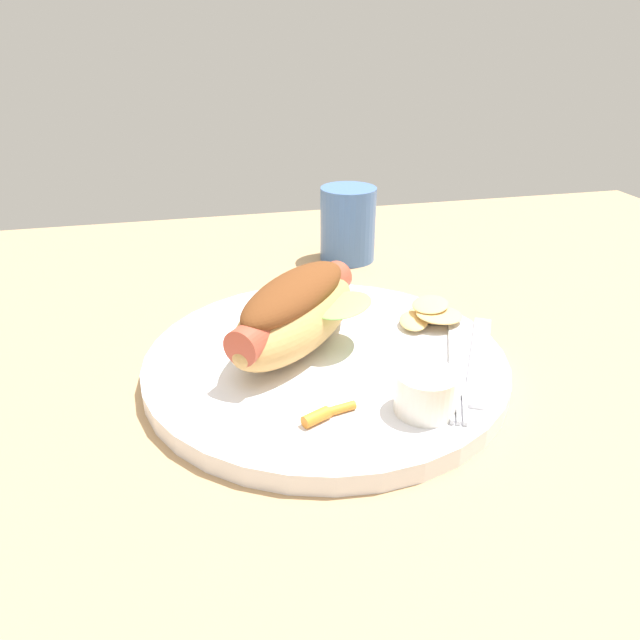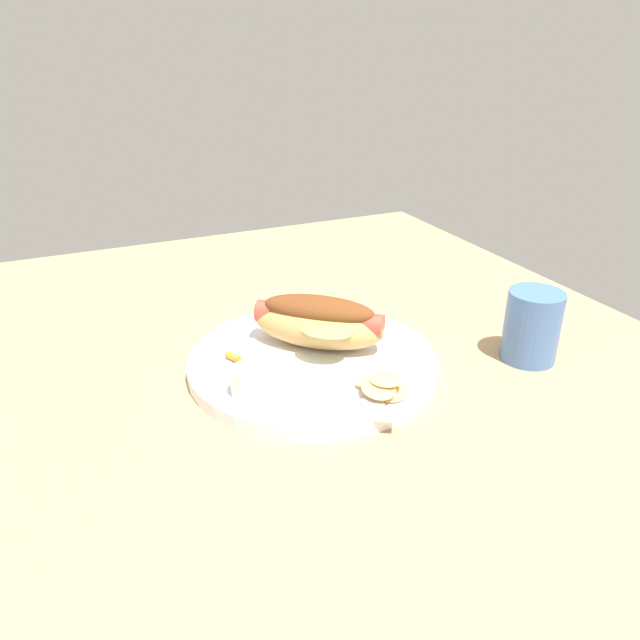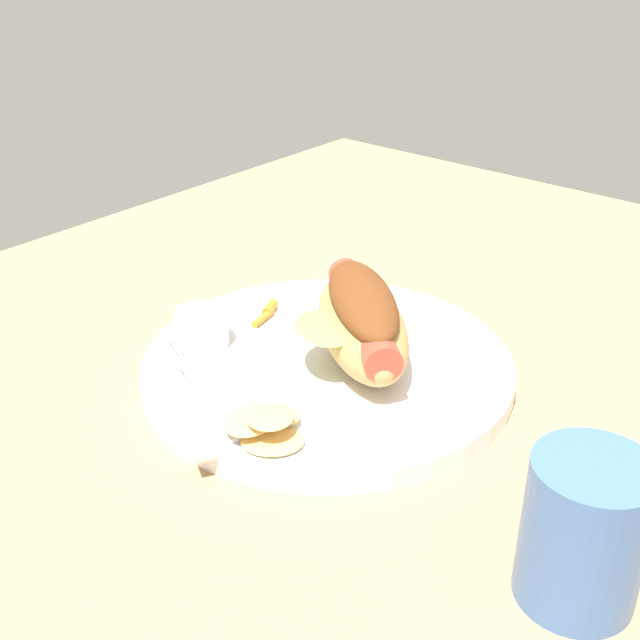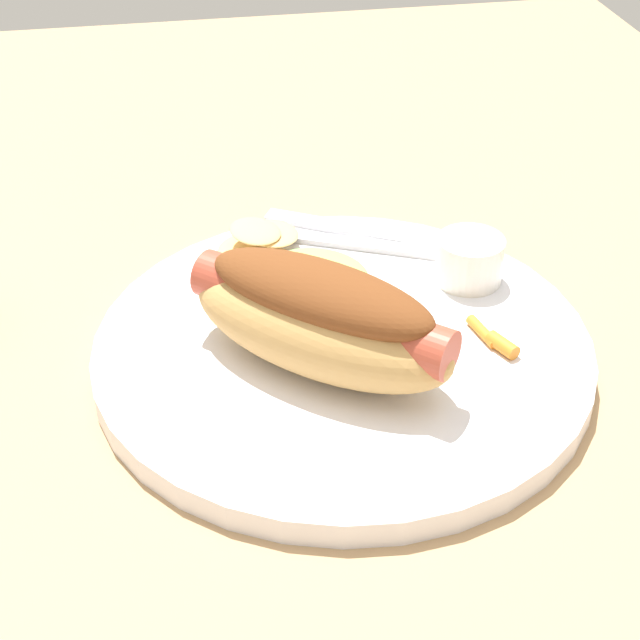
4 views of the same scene
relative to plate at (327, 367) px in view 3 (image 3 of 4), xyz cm
name	(u,v)px [view 3 (image 3 of 4)]	position (x,y,z in cm)	size (l,w,h in cm)	color
ground_plane	(312,413)	(-3.90, -1.75, -1.70)	(120.00, 90.00, 1.80)	tan
plate	(327,367)	(0.00, 0.00, 0.00)	(29.52, 29.52, 1.60)	white
hot_dog	(363,319)	(2.07, -1.86, 4.14)	(15.52, 16.42, 6.40)	tan
sauce_ramekin	(202,328)	(-4.89, 9.21, 2.30)	(4.31, 4.31, 3.00)	white
fork	(201,388)	(-9.67, 4.19, 1.00)	(7.25, 14.43, 0.40)	silver
knife	(183,403)	(-11.83, 3.76, 0.98)	(14.11, 1.40, 0.36)	silver
chips_pile	(268,425)	(-10.58, -3.50, 1.69)	(6.70, 6.42, 2.04)	#EABD6E
carrot_garnish	(267,312)	(2.12, 8.60, 1.19)	(4.17, 2.12, 0.88)	orange
drinking_cup	(584,532)	(-8.81, -24.98, 3.62)	(6.63, 6.63, 8.84)	#4770B2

